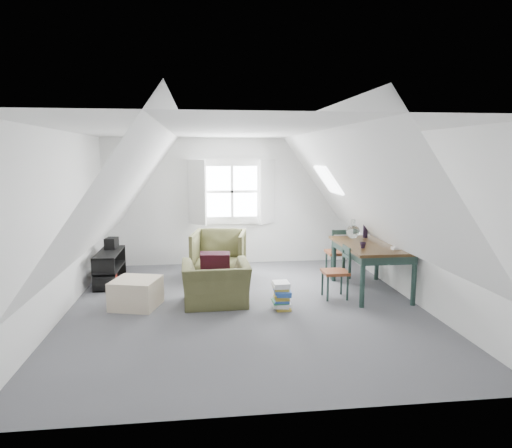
{
  "coord_description": "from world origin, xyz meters",
  "views": [
    {
      "loc": [
        -0.62,
        -6.27,
        2.17
      ],
      "look_at": [
        0.22,
        0.6,
        1.12
      ],
      "focal_mm": 32.0,
      "sensor_mm": 36.0,
      "label": 1
    }
  ],
  "objects": [
    {
      "name": "media_shelf",
      "position": [
        -2.17,
        1.48,
        0.25
      ],
      "size": [
        0.36,
        1.08,
        0.55
      ],
      "rotation": [
        0.0,
        0.0,
        0.02
      ],
      "color": "black",
      "rests_on": "floor"
    },
    {
      "name": "dining_table",
      "position": [
        2.04,
        0.49,
        0.68
      ],
      "size": [
        0.94,
        1.56,
        0.78
      ],
      "rotation": [
        0.0,
        0.0,
        -0.01
      ],
      "color": "#33200E",
      "rests_on": "floor"
    },
    {
      "name": "ottoman",
      "position": [
        -1.56,
        0.2,
        0.2
      ],
      "size": [
        0.75,
        0.75,
        0.41
      ],
      "primitive_type": "cube",
      "rotation": [
        0.0,
        0.0,
        -0.27
      ],
      "color": "#C3B297",
      "rests_on": "floor"
    },
    {
      "name": "wall_back",
      "position": [
        0.0,
        2.75,
        1.25
      ],
      "size": [
        5.0,
        0.0,
        5.0
      ],
      "primitive_type": "plane",
      "rotation": [
        1.57,
        0.0,
        0.0
      ],
      "color": "silver",
      "rests_on": "ground"
    },
    {
      "name": "floor",
      "position": [
        0.0,
        0.0,
        0.0
      ],
      "size": [
        5.5,
        5.5,
        0.0
      ],
      "primitive_type": "plane",
      "color": "#4E4F53",
      "rests_on": "ground"
    },
    {
      "name": "wall_left",
      "position": [
        -2.5,
        0.0,
        1.25
      ],
      "size": [
        0.0,
        5.5,
        5.5
      ],
      "primitive_type": "plane",
      "rotation": [
        1.57,
        0.0,
        1.57
      ],
      "color": "silver",
      "rests_on": "ground"
    },
    {
      "name": "vase_twigs",
      "position": [
        2.14,
        1.04,
        0.92
      ],
      "size": [
        0.08,
        0.09,
        0.64
      ],
      "rotation": [
        0.0,
        0.0,
        0.05
      ],
      "color": "black",
      "rests_on": "dining_table"
    },
    {
      "name": "skylight",
      "position": [
        1.55,
        1.3,
        1.75
      ],
      "size": [
        0.35,
        0.75,
        0.47
      ],
      "primitive_type": "cube",
      "rotation": [
        0.0,
        0.95,
        0.0
      ],
      "color": "white",
      "rests_on": "slope_right"
    },
    {
      "name": "cup",
      "position": [
        1.79,
        0.19,
        0.78
      ],
      "size": [
        0.1,
        0.1,
        0.09
      ],
      "primitive_type": "imported",
      "rotation": [
        0.0,
        0.0,
        -0.03
      ],
      "color": "black",
      "rests_on": "dining_table"
    },
    {
      "name": "demijohn",
      "position": [
        1.89,
        0.94,
        0.91
      ],
      "size": [
        0.23,
        0.23,
        0.32
      ],
      "rotation": [
        0.0,
        0.0,
        0.08
      ],
      "color": "silver",
      "rests_on": "dining_table"
    },
    {
      "name": "throw_pillow",
      "position": [
        -0.42,
        0.32,
        0.54
      ],
      "size": [
        0.45,
        0.29,
        0.45
      ],
      "primitive_type": "cube",
      "rotation": [
        0.31,
        0.0,
        -0.08
      ],
      "color": "#3A101C",
      "rests_on": "armchair_near"
    },
    {
      "name": "armchair_near",
      "position": [
        -0.42,
        0.17,
        0.0
      ],
      "size": [
        0.98,
        0.87,
        0.63
      ],
      "primitive_type": "imported",
      "rotation": [
        0.0,
        0.0,
        3.17
      ],
      "color": "#4A4A28",
      "rests_on": "floor"
    },
    {
      "name": "slope_left",
      "position": [
        -1.55,
        0.0,
        1.78
      ],
      "size": [
        3.19,
        5.5,
        4.48
      ],
      "primitive_type": "plane",
      "rotation": [
        0.0,
        2.19,
        0.0
      ],
      "color": "white",
      "rests_on": "wall_left"
    },
    {
      "name": "wall_front",
      "position": [
        0.0,
        -2.75,
        1.25
      ],
      "size": [
        5.0,
        0.0,
        5.0
      ],
      "primitive_type": "plane",
      "rotation": [
        -1.57,
        0.0,
        0.0
      ],
      "color": "silver",
      "rests_on": "ground"
    },
    {
      "name": "dining_chair_near",
      "position": [
        1.42,
        0.27,
        0.42
      ],
      "size": [
        0.38,
        0.38,
        0.8
      ],
      "rotation": [
        0.0,
        0.0,
        -1.51
      ],
      "color": "brown",
      "rests_on": "floor"
    },
    {
      "name": "paper_box",
      "position": [
        2.24,
        0.04,
        0.8
      ],
      "size": [
        0.13,
        0.1,
        0.04
      ],
      "primitive_type": "cube",
      "rotation": [
        0.0,
        0.0,
        0.13
      ],
      "color": "white",
      "rests_on": "dining_table"
    },
    {
      "name": "slope_right",
      "position": [
        1.55,
        0.0,
        1.78
      ],
      "size": [
        3.19,
        5.5,
        4.48
      ],
      "primitive_type": "plane",
      "rotation": [
        0.0,
        -2.19,
        0.0
      ],
      "color": "white",
      "rests_on": "wall_right"
    },
    {
      "name": "ceiling",
      "position": [
        0.0,
        0.0,
        2.5
      ],
      "size": [
        5.5,
        5.5,
        0.0
      ],
      "primitive_type": "plane",
      "rotation": [
        3.14,
        0.0,
        0.0
      ],
      "color": "white",
      "rests_on": "wall_back"
    },
    {
      "name": "magazine_stack",
      "position": [
        0.5,
        -0.14,
        0.19
      ],
      "size": [
        0.29,
        0.35,
        0.39
      ],
      "rotation": [
        0.0,
        0.0,
        0.27
      ],
      "color": "#B29933",
      "rests_on": "floor"
    },
    {
      "name": "dormer_window",
      "position": [
        0.0,
        2.68,
        1.45
      ],
      "size": [
        1.71,
        0.35,
        1.3
      ],
      "color": "white",
      "rests_on": "wall_back"
    },
    {
      "name": "dining_chair_far",
      "position": [
        1.81,
        1.41,
        0.46
      ],
      "size": [
        0.42,
        0.42,
        0.89
      ],
      "rotation": [
        0.0,
        0.0,
        3.37
      ],
      "color": "brown",
      "rests_on": "floor"
    },
    {
      "name": "armchair_far",
      "position": [
        -0.31,
        1.67,
        0.0
      ],
      "size": [
        1.05,
        1.07,
        0.84
      ],
      "primitive_type": "imported",
      "rotation": [
        0.0,
        0.0,
        -0.18
      ],
      "color": "#4A4A28",
      "rests_on": "floor"
    },
    {
      "name": "electronics_box",
      "position": [
        -2.17,
        1.77,
        0.64
      ],
      "size": [
        0.22,
        0.28,
        0.2
      ],
      "primitive_type": "cube",
      "rotation": [
        0.0,
        0.0,
        -0.14
      ],
      "color": "black",
      "rests_on": "media_shelf"
    },
    {
      "name": "wall_right",
      "position": [
        2.5,
        0.0,
        1.25
      ],
      "size": [
        0.0,
        5.5,
        5.5
      ],
      "primitive_type": "plane",
      "rotation": [
        1.57,
        0.0,
        -1.57
      ],
      "color": "silver",
      "rests_on": "ground"
    }
  ]
}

